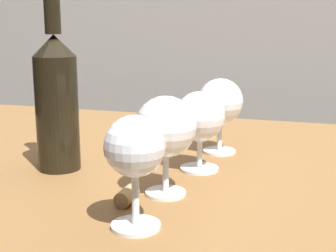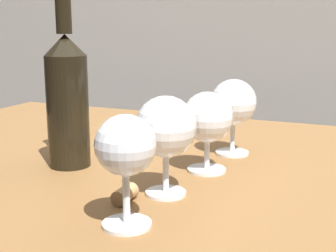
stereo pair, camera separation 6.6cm
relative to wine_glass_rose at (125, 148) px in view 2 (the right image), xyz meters
name	(u,v)px [view 2 (the right image)]	position (x,y,z in m)	size (l,w,h in m)	color
dining_table	(205,211)	(0.00, 0.29, -0.19)	(1.43, 0.81, 0.75)	brown
wine_glass_rose	(125,148)	(0.00, 0.00, 0.00)	(0.07, 0.07, 0.14)	white
wine_glass_merlot	(168,128)	(0.00, 0.12, 0.00)	(0.09, 0.09, 0.14)	white
wine_glass_empty	(208,119)	(0.02, 0.25, -0.01)	(0.08, 0.08, 0.13)	white
wine_glass_amber	(233,104)	(0.03, 0.37, 0.00)	(0.08, 0.08, 0.14)	white
wine_bottle	(67,97)	(-0.21, 0.18, 0.02)	(0.07, 0.07, 0.31)	black
cork	(125,194)	(-0.04, 0.07, -0.09)	(0.02, 0.02, 0.04)	tan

